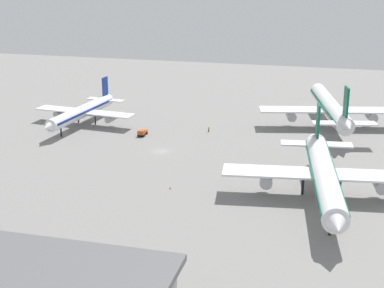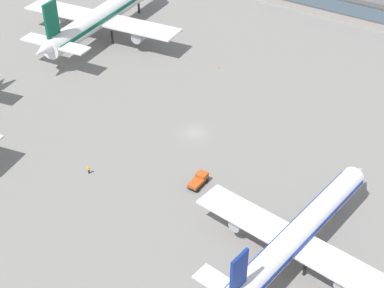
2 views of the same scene
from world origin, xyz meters
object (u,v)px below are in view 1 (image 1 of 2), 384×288
object	(u,v)px
airplane_at_gate	(82,111)
safety_cone_near_gate	(170,188)
ground_crew_worker	(209,129)
pushback_tractor	(142,132)
airplane_distant	(330,107)
airplane_taxiing	(324,175)

from	to	relation	value
airplane_at_gate	safety_cone_near_gate	size ratio (longest dim) A/B	70.79
ground_crew_worker	safety_cone_near_gate	xyz separation A→B (m)	(1.84, -48.16, -0.55)
pushback_tractor	safety_cone_near_gate	xyz separation A→B (m)	(20.57, -39.18, -0.67)
ground_crew_worker	safety_cone_near_gate	world-z (taller)	ground_crew_worker
airplane_at_gate	safety_cone_near_gate	bearing A→B (deg)	49.34
airplane_at_gate	airplane_distant	world-z (taller)	airplane_distant
airplane_at_gate	airplane_taxiing	size ratio (longest dim) A/B	0.76
airplane_taxiing	safety_cone_near_gate	bearing A→B (deg)	-94.35
airplane_taxiing	pushback_tractor	bearing A→B (deg)	-131.50
airplane_distant	safety_cone_near_gate	distance (m)	73.14
airplane_distant	ground_crew_worker	bearing A→B (deg)	101.70
airplane_distant	ground_crew_worker	world-z (taller)	airplane_distant
airplane_at_gate	airplane_taxiing	distance (m)	88.71
airplane_distant	ground_crew_worker	xyz separation A→B (m)	(-36.10, -16.18, -5.43)
safety_cone_near_gate	airplane_at_gate	bearing A→B (deg)	133.53
airplane_at_gate	safety_cone_near_gate	xyz separation A→B (m)	(42.75, -45.00, -4.40)
pushback_tractor	airplane_at_gate	bearing A→B (deg)	-106.24
airplane_at_gate	safety_cone_near_gate	distance (m)	62.22
ground_crew_worker	safety_cone_near_gate	distance (m)	48.20
airplane_distant	safety_cone_near_gate	size ratio (longest dim) A/B	93.80
airplane_taxiing	safety_cone_near_gate	size ratio (longest dim) A/B	93.67
airplane_distant	safety_cone_near_gate	xyz separation A→B (m)	(-34.26, -64.34, -5.98)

